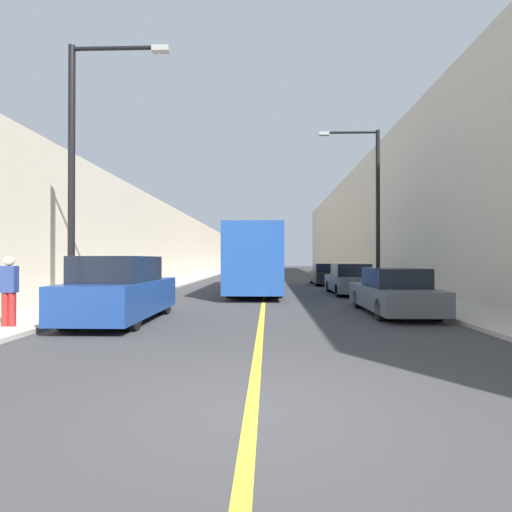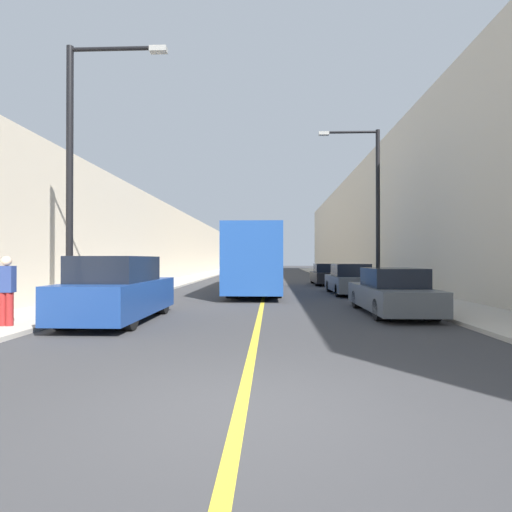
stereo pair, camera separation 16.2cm
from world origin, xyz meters
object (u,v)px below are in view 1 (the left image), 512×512
at_px(car_right_mid, 350,280).
at_px(car_right_far, 326,275).
at_px(bus, 257,259).
at_px(pedestrian, 9,290).
at_px(parked_suv_left, 121,291).
at_px(street_lamp_left, 81,160).
at_px(street_lamp_right, 372,199).
at_px(car_right_near, 393,293).

height_order(car_right_mid, car_right_far, car_right_mid).
distance_m(bus, pedestrian, 13.38).
relative_size(parked_suv_left, pedestrian, 2.81).
xyz_separation_m(parked_suv_left, car_right_mid, (8.17, 8.91, -0.16)).
bearing_deg(car_right_mid, car_right_far, 90.92).
bearing_deg(car_right_far, street_lamp_left, -120.82).
bearing_deg(parked_suv_left, street_lamp_right, 43.31).
xyz_separation_m(street_lamp_left, street_lamp_right, (10.62, 8.25, 0.04)).
xyz_separation_m(bus, car_right_mid, (4.67, -1.68, -1.07)).
xyz_separation_m(car_right_mid, street_lamp_left, (-9.55, -8.44, 3.97)).
bearing_deg(street_lamp_right, street_lamp_left, -142.17).
xyz_separation_m(bus, car_right_near, (4.60, -8.81, -1.09)).
height_order(bus, car_right_near, bus).
relative_size(parked_suv_left, car_right_far, 1.04).
distance_m(parked_suv_left, car_right_near, 8.30).
bearing_deg(bus, parked_suv_left, -108.28).
bearing_deg(car_right_far, bus, -128.70).
bearing_deg(bus, street_lamp_left, -115.71).
bearing_deg(car_right_near, bus, 117.58).
bearing_deg(car_right_far, pedestrian, -119.97).
relative_size(parked_suv_left, car_right_mid, 1.04).
height_order(car_right_far, street_lamp_left, street_lamp_left).
xyz_separation_m(parked_suv_left, car_right_near, (8.10, 1.78, -0.18)).
distance_m(car_right_mid, pedestrian, 14.69).
relative_size(car_right_far, pedestrian, 2.70).
height_order(parked_suv_left, street_lamp_right, street_lamp_right).
xyz_separation_m(parked_suv_left, pedestrian, (-2.20, -1.49, 0.15)).
relative_size(car_right_mid, street_lamp_left, 0.58).
bearing_deg(parked_suv_left, car_right_far, 63.67).
bearing_deg(pedestrian, bus, 64.77).
bearing_deg(car_right_mid, car_right_near, -90.57).
xyz_separation_m(bus, parked_suv_left, (-3.50, -10.59, -0.90)).
xyz_separation_m(car_right_near, street_lamp_left, (-9.47, -1.31, 3.99)).
relative_size(bus, pedestrian, 6.96).
relative_size(street_lamp_left, pedestrian, 4.64).
distance_m(car_right_near, pedestrian, 10.81).
bearing_deg(street_lamp_left, parked_suv_left, -18.90).
bearing_deg(street_lamp_left, car_right_near, 7.88).
height_order(parked_suv_left, car_right_near, parked_suv_left).
bearing_deg(car_right_far, parked_suv_left, -116.33).
bearing_deg(pedestrian, street_lamp_right, 41.75).
distance_m(bus, parked_suv_left, 11.19).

